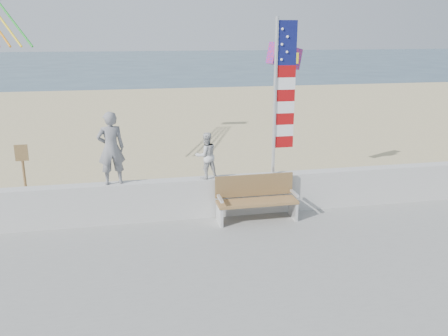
{
  "coord_description": "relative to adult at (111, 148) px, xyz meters",
  "views": [
    {
      "loc": [
        -1.85,
        -8.1,
        4.25
      ],
      "look_at": [
        0.2,
        1.8,
        1.35
      ],
      "focal_mm": 38.0,
      "sensor_mm": 36.0,
      "label": 1
    }
  ],
  "objects": [
    {
      "name": "adult",
      "position": [
        0.0,
        0.0,
        0.0
      ],
      "size": [
        0.63,
        0.47,
        1.59
      ],
      "primitive_type": "imported",
      "rotation": [
        0.0,
        0.0,
        3.3
      ],
      "color": "slate",
      "rests_on": "seawall"
    },
    {
      "name": "bench",
      "position": [
        3.1,
        -0.45,
        -1.18
      ],
      "size": [
        1.8,
        0.57,
        1.0
      ],
      "color": "#9A7243",
      "rests_on": "boardwalk"
    },
    {
      "name": "parafoil_kite",
      "position": [
        4.63,
        2.34,
        1.76
      ],
      "size": [
        1.12,
        0.72,
        0.76
      ],
      "color": "red",
      "rests_on": "ground"
    },
    {
      "name": "ground",
      "position": [
        2.22,
        -2.0,
        -1.87
      ],
      "size": [
        220.0,
        220.0,
        0.0
      ],
      "primitive_type": "plane",
      "color": "#2C4659",
      "rests_on": "ground"
    },
    {
      "name": "flag",
      "position": [
        3.75,
        -0.0,
        1.12
      ],
      "size": [
        0.5,
        0.08,
        3.5
      ],
      "color": "silver",
      "rests_on": "seawall"
    },
    {
      "name": "sand",
      "position": [
        2.22,
        7.0,
        -1.83
      ],
      "size": [
        90.0,
        40.0,
        0.08
      ],
      "primitive_type": "cube",
      "color": "#C7B685",
      "rests_on": "ground"
    },
    {
      "name": "child",
      "position": [
        2.05,
        0.0,
        -0.27
      ],
      "size": [
        0.59,
        0.51,
        1.05
      ],
      "primitive_type": "imported",
      "rotation": [
        0.0,
        0.0,
        3.39
      ],
      "color": "silver",
      "rests_on": "seawall"
    },
    {
      "name": "seawall",
      "position": [
        2.22,
        0.0,
        -1.24
      ],
      "size": [
        30.0,
        0.35,
        0.9
      ],
      "primitive_type": "cube",
      "color": "beige",
      "rests_on": "boardwalk"
    },
    {
      "name": "sign",
      "position": [
        -2.29,
        2.28,
        -0.93
      ],
      "size": [
        0.32,
        0.07,
        1.46
      ],
      "color": "olive",
      "rests_on": "sand"
    }
  ]
}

